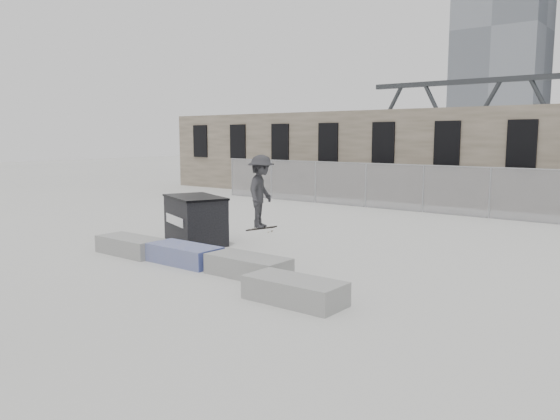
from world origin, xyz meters
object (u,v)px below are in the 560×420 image
object	(u,v)px
planter_center_left	(184,253)
skateboarder	(261,191)
planter_offset	(295,290)
dumpster	(195,219)
planter_far_left	(131,245)
planter_center_right	(248,265)

from	to	relation	value
planter_center_left	skateboarder	size ratio (longest dim) A/B	1.06
planter_offset	skateboarder	distance (m)	3.39
dumpster	skateboarder	distance (m)	3.92
planter_far_left	planter_offset	bearing A→B (deg)	-7.09
planter_center_left	dumpster	world-z (taller)	dumpster
planter_center_right	planter_offset	distance (m)	2.25
planter_offset	planter_center_left	bearing A→B (deg)	167.59
planter_far_left	planter_offset	distance (m)	6.20
planter_center_left	planter_offset	size ratio (longest dim) A/B	1.00
planter_offset	dumpster	bearing A→B (deg)	153.36
planter_far_left	planter_offset	size ratio (longest dim) A/B	1.00
planter_center_right	skateboarder	world-z (taller)	skateboarder
dumpster	skateboarder	world-z (taller)	skateboarder
planter_far_left	dumpster	world-z (taller)	dumpster
planter_far_left	planter_center_left	world-z (taller)	same
planter_center_right	dumpster	xyz separation A→B (m)	(-3.88, 2.01, 0.46)
planter_far_left	planter_offset	xyz separation A→B (m)	(6.15, -0.76, 0.00)
planter_center_left	skateboarder	distance (m)	2.59
planter_far_left	skateboarder	bearing A→B (deg)	15.46
planter_center_left	dumpster	xyz separation A→B (m)	(-1.76, 2.06, 0.46)
planter_center_left	planter_center_right	distance (m)	2.13
planter_far_left	skateboarder	world-z (taller)	skateboarder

